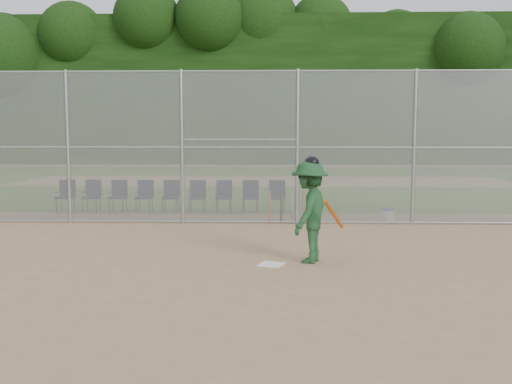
{
  "coord_description": "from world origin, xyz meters",
  "views": [
    {
      "loc": [
        0.36,
        -9.79,
        2.39
      ],
      "look_at": [
        0.0,
        2.5,
        1.1
      ],
      "focal_mm": 40.0,
      "sensor_mm": 36.0,
      "label": 1
    }
  ],
  "objects_px": {
    "home_plate": "(271,264)",
    "water_cooler": "(387,216)",
    "batter_at_plate": "(310,211)",
    "chair_0": "(65,196)"
  },
  "relations": [
    {
      "from": "batter_at_plate",
      "to": "water_cooler",
      "type": "height_order",
      "value": "batter_at_plate"
    },
    {
      "from": "water_cooler",
      "to": "chair_0",
      "type": "bearing_deg",
      "value": 168.97
    },
    {
      "from": "home_plate",
      "to": "batter_at_plate",
      "type": "relative_size",
      "value": 0.21
    },
    {
      "from": "home_plate",
      "to": "water_cooler",
      "type": "height_order",
      "value": "water_cooler"
    },
    {
      "from": "chair_0",
      "to": "water_cooler",
      "type": "bearing_deg",
      "value": -11.03
    },
    {
      "from": "batter_at_plate",
      "to": "water_cooler",
      "type": "bearing_deg",
      "value": 62.88
    },
    {
      "from": "home_plate",
      "to": "batter_at_plate",
      "type": "height_order",
      "value": "batter_at_plate"
    },
    {
      "from": "water_cooler",
      "to": "chair_0",
      "type": "xyz_separation_m",
      "value": [
        -9.26,
        1.81,
        0.28
      ]
    },
    {
      "from": "batter_at_plate",
      "to": "chair_0",
      "type": "bearing_deg",
      "value": 137.13
    },
    {
      "from": "home_plate",
      "to": "water_cooler",
      "type": "relative_size",
      "value": 1.06
    }
  ]
}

